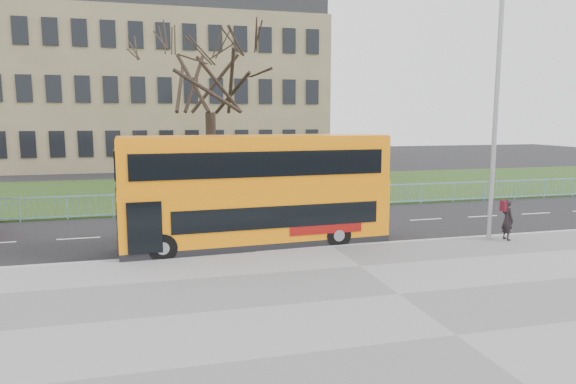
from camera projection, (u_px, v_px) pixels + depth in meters
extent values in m
plane|color=black|center=(319.00, 239.00, 19.77)|extent=(120.00, 120.00, 0.00)
cube|color=slate|center=(399.00, 296.00, 13.29)|extent=(80.00, 10.50, 0.12)
cube|color=#9B9B9E|center=(332.00, 247.00, 18.27)|extent=(80.00, 0.20, 0.14)
cube|color=#1B3412|center=(251.00, 189.00, 33.46)|extent=(80.00, 15.40, 0.08)
cube|color=#7C6E4E|center=(163.00, 94.00, 51.06)|extent=(30.00, 15.00, 14.00)
cube|color=orange|center=(257.00, 214.00, 18.49)|extent=(9.59, 2.72, 1.76)
cube|color=orange|center=(256.00, 186.00, 18.34)|extent=(9.59, 2.72, 0.30)
cube|color=orange|center=(256.00, 159.00, 18.21)|extent=(9.54, 2.68, 1.58)
cube|color=black|center=(280.00, 217.00, 17.56)|extent=(7.31, 0.40, 0.77)
cube|color=black|center=(264.00, 164.00, 17.16)|extent=(8.72, 0.47, 0.86)
cylinder|color=black|center=(163.00, 248.00, 16.63)|extent=(0.95, 0.30, 0.94)
cylinder|color=black|center=(338.00, 235.00, 18.44)|extent=(0.95, 0.30, 0.94)
imported|color=black|center=(508.00, 219.00, 19.11)|extent=(0.39, 0.58, 1.54)
cylinder|color=#94989C|center=(495.00, 119.00, 18.71)|extent=(0.18, 0.18, 8.96)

